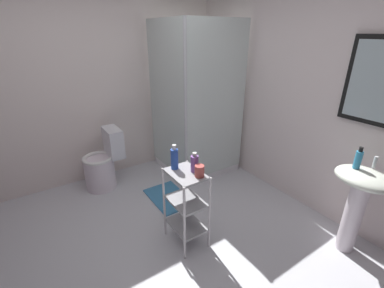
{
  "coord_description": "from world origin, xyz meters",
  "views": [
    {
      "loc": [
        1.57,
        -0.68,
        1.85
      ],
      "look_at": [
        -0.43,
        0.65,
        0.81
      ],
      "focal_mm": 24.33,
      "sensor_mm": 36.0,
      "label": 1
    }
  ],
  "objects_px": {
    "conditioner_bottle_purple": "(195,163)",
    "bath_mat": "(168,197)",
    "shower_stall": "(194,140)",
    "storage_cart": "(186,202)",
    "shampoo_bottle_blue": "(174,158)",
    "toilet": "(103,164)",
    "hand_soap_bottle": "(358,159)",
    "rinse_cup": "(199,171)",
    "pedestal_sink": "(359,195)"
  },
  "relations": [
    {
      "from": "storage_cart",
      "to": "conditioner_bottle_purple",
      "type": "distance_m",
      "value": 0.39
    },
    {
      "from": "conditioner_bottle_purple",
      "to": "toilet",
      "type": "bearing_deg",
      "value": -163.03
    },
    {
      "from": "pedestal_sink",
      "to": "bath_mat",
      "type": "bearing_deg",
      "value": -148.48
    },
    {
      "from": "pedestal_sink",
      "to": "toilet",
      "type": "bearing_deg",
      "value": -146.34
    },
    {
      "from": "pedestal_sink",
      "to": "bath_mat",
      "type": "relative_size",
      "value": 1.35
    },
    {
      "from": "hand_soap_bottle",
      "to": "bath_mat",
      "type": "relative_size",
      "value": 0.32
    },
    {
      "from": "shower_stall",
      "to": "hand_soap_bottle",
      "type": "xyz_separation_m",
      "value": [
        1.93,
        0.32,
        0.43
      ]
    },
    {
      "from": "rinse_cup",
      "to": "storage_cart",
      "type": "bearing_deg",
      "value": -149.92
    },
    {
      "from": "shower_stall",
      "to": "storage_cart",
      "type": "distance_m",
      "value": 1.4
    },
    {
      "from": "shower_stall",
      "to": "pedestal_sink",
      "type": "xyz_separation_m",
      "value": [
        2.01,
        0.33,
        0.12
      ]
    },
    {
      "from": "hand_soap_bottle",
      "to": "shampoo_bottle_blue",
      "type": "distance_m",
      "value": 1.52
    },
    {
      "from": "pedestal_sink",
      "to": "toilet",
      "type": "distance_m",
      "value": 2.76
    },
    {
      "from": "pedestal_sink",
      "to": "shower_stall",
      "type": "bearing_deg",
      "value": -170.61
    },
    {
      "from": "toilet",
      "to": "rinse_cup",
      "type": "xyz_separation_m",
      "value": [
        1.51,
        0.42,
        0.48
      ]
    },
    {
      "from": "shower_stall",
      "to": "rinse_cup",
      "type": "xyz_separation_m",
      "value": [
        1.23,
        -0.77,
        0.33
      ]
    },
    {
      "from": "rinse_cup",
      "to": "shower_stall",
      "type": "bearing_deg",
      "value": 147.84
    },
    {
      "from": "storage_cart",
      "to": "rinse_cup",
      "type": "bearing_deg",
      "value": 30.08
    },
    {
      "from": "pedestal_sink",
      "to": "shampoo_bottle_blue",
      "type": "bearing_deg",
      "value": -130.0
    },
    {
      "from": "bath_mat",
      "to": "rinse_cup",
      "type": "bearing_deg",
      "value": -8.74
    },
    {
      "from": "shower_stall",
      "to": "storage_cart",
      "type": "relative_size",
      "value": 2.7
    },
    {
      "from": "shower_stall",
      "to": "pedestal_sink",
      "type": "height_order",
      "value": "shower_stall"
    },
    {
      "from": "storage_cart",
      "to": "rinse_cup",
      "type": "relative_size",
      "value": 7.31
    },
    {
      "from": "pedestal_sink",
      "to": "storage_cart",
      "type": "height_order",
      "value": "pedestal_sink"
    },
    {
      "from": "shower_stall",
      "to": "storage_cart",
      "type": "height_order",
      "value": "shower_stall"
    },
    {
      "from": "hand_soap_bottle",
      "to": "pedestal_sink",
      "type": "bearing_deg",
      "value": 9.09
    },
    {
      "from": "storage_cart",
      "to": "rinse_cup",
      "type": "distance_m",
      "value": 0.38
    },
    {
      "from": "conditioner_bottle_purple",
      "to": "rinse_cup",
      "type": "xyz_separation_m",
      "value": [
        0.09,
        -0.01,
        -0.03
      ]
    },
    {
      "from": "storage_cart",
      "to": "hand_soap_bottle",
      "type": "xyz_separation_m",
      "value": [
        0.82,
        1.16,
        0.46
      ]
    },
    {
      "from": "bath_mat",
      "to": "hand_soap_bottle",
      "type": "bearing_deg",
      "value": 32.46
    },
    {
      "from": "shower_stall",
      "to": "conditioner_bottle_purple",
      "type": "relative_size",
      "value": 11.23
    },
    {
      "from": "shower_stall",
      "to": "conditioner_bottle_purple",
      "type": "xyz_separation_m",
      "value": [
        1.14,
        -0.76,
        0.35
      ]
    },
    {
      "from": "shower_stall",
      "to": "conditioner_bottle_purple",
      "type": "height_order",
      "value": "shower_stall"
    },
    {
      "from": "rinse_cup",
      "to": "shampoo_bottle_blue",
      "type": "bearing_deg",
      "value": -156.36
    },
    {
      "from": "toilet",
      "to": "conditioner_bottle_purple",
      "type": "bearing_deg",
      "value": 16.97
    },
    {
      "from": "conditioner_bottle_purple",
      "to": "rinse_cup",
      "type": "bearing_deg",
      "value": -8.19
    },
    {
      "from": "conditioner_bottle_purple",
      "to": "bath_mat",
      "type": "relative_size",
      "value": 0.3
    },
    {
      "from": "storage_cart",
      "to": "toilet",
      "type": "bearing_deg",
      "value": -165.8
    },
    {
      "from": "toilet",
      "to": "rinse_cup",
      "type": "distance_m",
      "value": 1.64
    },
    {
      "from": "pedestal_sink",
      "to": "storage_cart",
      "type": "xyz_separation_m",
      "value": [
        -0.89,
        -1.17,
        -0.14
      ]
    },
    {
      "from": "bath_mat",
      "to": "shampoo_bottle_blue",
      "type": "bearing_deg",
      "value": -21.32
    },
    {
      "from": "toilet",
      "to": "storage_cart",
      "type": "relative_size",
      "value": 1.03
    },
    {
      "from": "shower_stall",
      "to": "rinse_cup",
      "type": "distance_m",
      "value": 1.49
    },
    {
      "from": "storage_cart",
      "to": "shampoo_bottle_blue",
      "type": "height_order",
      "value": "shampoo_bottle_blue"
    },
    {
      "from": "shampoo_bottle_blue",
      "to": "bath_mat",
      "type": "distance_m",
      "value": 1.04
    },
    {
      "from": "conditioner_bottle_purple",
      "to": "shampoo_bottle_blue",
      "type": "relative_size",
      "value": 0.79
    },
    {
      "from": "hand_soap_bottle",
      "to": "shampoo_bottle_blue",
      "type": "xyz_separation_m",
      "value": [
        -0.94,
        -1.2,
        -0.05
      ]
    },
    {
      "from": "rinse_cup",
      "to": "conditioner_bottle_purple",
      "type": "bearing_deg",
      "value": 171.81
    },
    {
      "from": "storage_cart",
      "to": "hand_soap_bottle",
      "type": "height_order",
      "value": "hand_soap_bottle"
    },
    {
      "from": "rinse_cup",
      "to": "bath_mat",
      "type": "xyz_separation_m",
      "value": [
        -0.82,
        0.13,
        -0.78
      ]
    },
    {
      "from": "hand_soap_bottle",
      "to": "storage_cart",
      "type": "bearing_deg",
      "value": -125.14
    }
  ]
}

